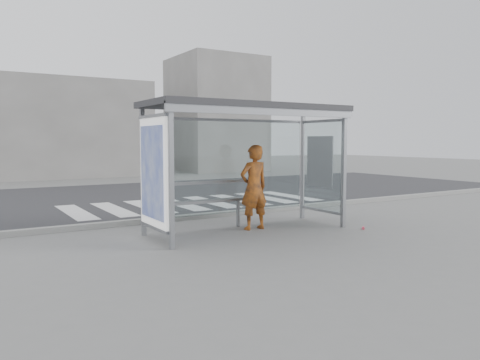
% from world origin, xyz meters
% --- Properties ---
extents(ground, '(80.00, 80.00, 0.00)m').
position_xyz_m(ground, '(0.00, 0.00, 0.00)').
color(ground, slate).
rests_on(ground, ground).
extents(road, '(30.00, 10.00, 0.01)m').
position_xyz_m(road, '(0.00, 7.00, 0.00)').
color(road, '#29292C').
rests_on(road, ground).
extents(curb, '(30.00, 0.18, 0.12)m').
position_xyz_m(curb, '(0.00, 1.95, 0.06)').
color(curb, gray).
rests_on(curb, ground).
extents(crosswalk, '(7.55, 3.00, 0.00)m').
position_xyz_m(crosswalk, '(1.00, 4.50, 0.00)').
color(crosswalk, silver).
rests_on(crosswalk, ground).
extents(bus_shelter, '(4.25, 1.65, 2.62)m').
position_xyz_m(bus_shelter, '(-0.37, 0.06, 1.98)').
color(bus_shelter, gray).
rests_on(bus_shelter, ground).
extents(building_center, '(8.00, 5.00, 5.00)m').
position_xyz_m(building_center, '(0.00, 18.00, 2.50)').
color(building_center, slate).
rests_on(building_center, ground).
extents(building_right, '(5.00, 5.00, 7.00)m').
position_xyz_m(building_right, '(9.00, 18.00, 3.50)').
color(building_right, slate).
rests_on(building_right, ground).
extents(person, '(0.66, 0.44, 1.79)m').
position_xyz_m(person, '(0.21, 0.10, 0.89)').
color(person, orange).
rests_on(person, ground).
extents(bench, '(1.99, 0.24, 1.03)m').
position_xyz_m(bench, '(-0.67, 0.58, 0.60)').
color(bench, slate).
rests_on(bench, ground).
extents(soda_can, '(0.12, 0.12, 0.06)m').
position_xyz_m(soda_can, '(2.20, -1.11, 0.03)').
color(soda_can, '#F2475F').
rests_on(soda_can, ground).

